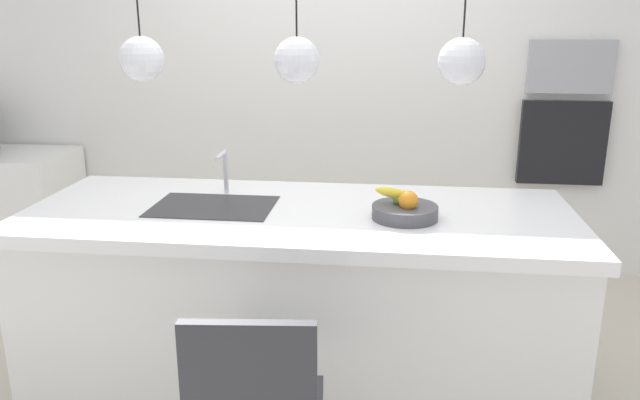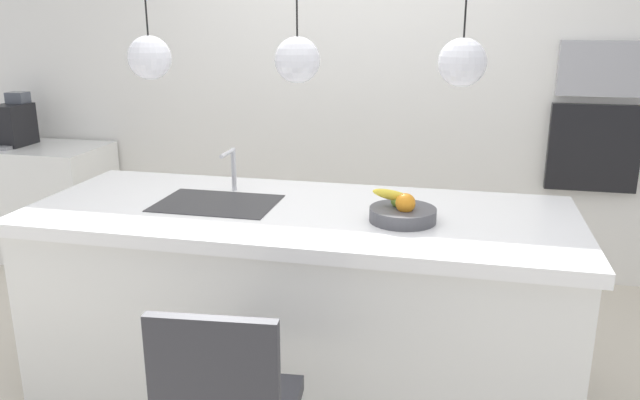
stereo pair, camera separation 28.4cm
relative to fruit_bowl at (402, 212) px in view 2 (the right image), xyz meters
The scene contains 13 objects.
floor 1.06m from the fruit_bowl, behind, with size 6.60×6.60×0.00m, color beige.
back_wall 1.83m from the fruit_bowl, 105.58° to the left, with size 6.00×0.10×2.60m, color silver.
kitchen_island 0.69m from the fruit_bowl, behind, with size 2.51×1.00×0.90m.
sink_basin 0.89m from the fruit_bowl, behind, with size 0.56×0.40×0.02m, color #2D2D30.
faucet 0.93m from the fruit_bowl, 161.96° to the left, with size 0.02×0.17×0.22m.
fruit_bowl is the anchor object (origin of this frame).
side_counter 3.23m from the fruit_bowl, 154.82° to the left, with size 1.10×0.60×0.84m, color white.
coffee_machine 3.28m from the fruit_bowl, 155.51° to the left, with size 0.20×0.35×0.38m.
microwave 2.03m from the fruit_bowl, 57.27° to the left, with size 0.54×0.08×0.34m, color #9E9EA3.
oven 1.97m from the fruit_bowl, 57.27° to the left, with size 0.56×0.08×0.56m, color black.
pendant_light_left 1.34m from the fruit_bowl, behind, with size 0.20×0.20×0.80m.
pendant_light_center 0.80m from the fruit_bowl, behind, with size 0.20×0.20×0.80m.
pendant_light_right 0.67m from the fruit_bowl, 19.19° to the left, with size 0.20×0.20×0.80m.
Camera 2 is at (0.71, -2.66, 1.75)m, focal length 35.14 mm.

